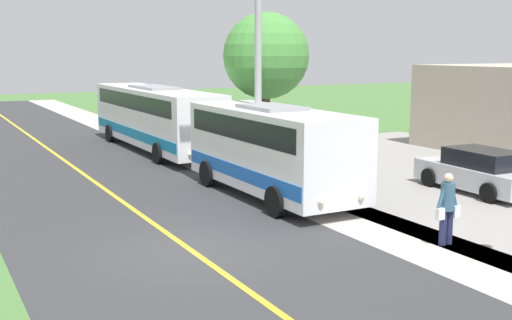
% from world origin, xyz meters
% --- Properties ---
extents(ground_plane, '(120.00, 120.00, 0.00)m').
position_xyz_m(ground_plane, '(0.00, 0.00, 0.00)').
color(ground_plane, '#477238').
extents(road_surface, '(8.00, 100.00, 0.01)m').
position_xyz_m(road_surface, '(0.00, 0.00, 0.00)').
color(road_surface, '#333335').
rests_on(road_surface, ground).
extents(sidewalk, '(2.40, 100.00, 0.01)m').
position_xyz_m(sidewalk, '(-5.20, 0.00, 0.00)').
color(sidewalk, '#B2ADA3').
rests_on(sidewalk, ground).
extents(road_centre_line, '(0.16, 100.00, 0.00)m').
position_xyz_m(road_centre_line, '(0.00, 0.00, 0.01)').
color(road_centre_line, gold).
rests_on(road_centre_line, ground).
extents(shuttle_bus_front, '(2.67, 7.78, 2.95)m').
position_xyz_m(shuttle_bus_front, '(-4.51, -4.03, 1.62)').
color(shuttle_bus_front, white).
rests_on(shuttle_bus_front, ground).
extents(transit_bus_rear, '(2.57, 12.00, 3.03)m').
position_xyz_m(transit_bus_rear, '(-4.46, -15.14, 1.67)').
color(transit_bus_rear, white).
rests_on(transit_bus_rear, ground).
extents(pedestrian_with_bags, '(0.72, 0.34, 1.78)m').
position_xyz_m(pedestrian_with_bags, '(-5.66, 2.55, 0.96)').
color(pedestrian_with_bags, '#1E2347').
rests_on(pedestrian_with_bags, ground).
extents(street_light_pole, '(1.97, 0.24, 8.21)m').
position_xyz_m(street_light_pole, '(-4.88, -5.84, 4.52)').
color(street_light_pole, '#9E9EA3').
rests_on(street_light_pole, ground).
extents(parked_car_near, '(2.15, 4.47, 1.45)m').
position_xyz_m(parked_car_near, '(-10.95, -1.28, 0.69)').
color(parked_car_near, silver).
rests_on(parked_car_near, ground).
extents(tree_curbside, '(3.56, 3.56, 6.24)m').
position_xyz_m(tree_curbside, '(-7.40, -9.59, 4.44)').
color(tree_curbside, brown).
rests_on(tree_curbside, ground).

